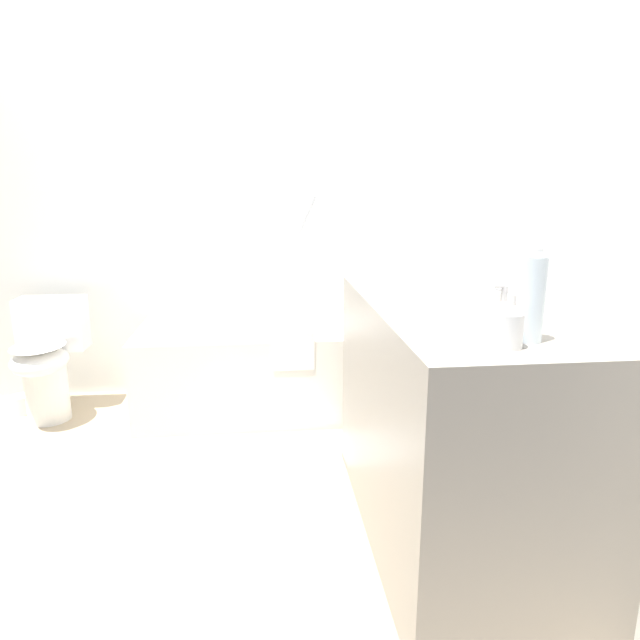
{
  "coord_description": "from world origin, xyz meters",
  "views": [
    {
      "loc": [
        0.38,
        -2.24,
        1.29
      ],
      "look_at": [
        0.64,
        0.08,
        0.72
      ],
      "focal_mm": 31.24,
      "sensor_mm": 36.0,
      "label": 1
    }
  ],
  "objects_px": {
    "water_bottle_1": "(418,259)",
    "drinking_glass_1": "(489,310)",
    "drinking_glass_0": "(507,330)",
    "soap_dish": "(422,287)",
    "sink_faucet": "(502,293)",
    "water_bottle_0": "(428,257)",
    "bath_mat": "(281,452)",
    "water_bottle_2": "(531,298)",
    "toilet": "(47,356)",
    "sink_basin": "(446,296)",
    "drinking_glass_2": "(483,301)",
    "toilet_paper_roll": "(20,405)",
    "bathtub": "(284,363)"
  },
  "relations": [
    {
      "from": "toilet",
      "to": "drinking_glass_2",
      "type": "height_order",
      "value": "drinking_glass_2"
    },
    {
      "from": "sink_faucet",
      "to": "water_bottle_0",
      "type": "bearing_deg",
      "value": 115.67
    },
    {
      "from": "sink_basin",
      "to": "water_bottle_0",
      "type": "distance_m",
      "value": 0.36
    },
    {
      "from": "drinking_glass_0",
      "to": "toilet_paper_roll",
      "type": "height_order",
      "value": "drinking_glass_0"
    },
    {
      "from": "sink_faucet",
      "to": "water_bottle_2",
      "type": "height_order",
      "value": "water_bottle_2"
    },
    {
      "from": "drinking_glass_0",
      "to": "toilet_paper_roll",
      "type": "distance_m",
      "value": 2.88
    },
    {
      "from": "bathtub",
      "to": "soap_dish",
      "type": "relative_size",
      "value": 18.18
    },
    {
      "from": "sink_basin",
      "to": "drinking_glass_1",
      "type": "height_order",
      "value": "drinking_glass_1"
    },
    {
      "from": "toilet",
      "to": "water_bottle_2",
      "type": "relative_size",
      "value": 2.72
    },
    {
      "from": "water_bottle_1",
      "to": "drinking_glass_1",
      "type": "bearing_deg",
      "value": -92.35
    },
    {
      "from": "drinking_glass_2",
      "to": "water_bottle_0",
      "type": "bearing_deg",
      "value": 90.52
    },
    {
      "from": "sink_basin",
      "to": "drinking_glass_2",
      "type": "height_order",
      "value": "drinking_glass_2"
    },
    {
      "from": "sink_basin",
      "to": "drinking_glass_1",
      "type": "xyz_separation_m",
      "value": [
        0.01,
        -0.35,
        0.03
      ]
    },
    {
      "from": "drinking_glass_1",
      "to": "bathtub",
      "type": "bearing_deg",
      "value": 108.27
    },
    {
      "from": "water_bottle_0",
      "to": "bathtub",
      "type": "bearing_deg",
      "value": 121.69
    },
    {
      "from": "water_bottle_1",
      "to": "sink_faucet",
      "type": "bearing_deg",
      "value": -72.52
    },
    {
      "from": "sink_basin",
      "to": "drinking_glass_1",
      "type": "relative_size",
      "value": 3.3
    },
    {
      "from": "water_bottle_2",
      "to": "soap_dish",
      "type": "xyz_separation_m",
      "value": [
        -0.07,
        0.76,
        -0.11
      ]
    },
    {
      "from": "soap_dish",
      "to": "bathtub",
      "type": "bearing_deg",
      "value": 117.2
    },
    {
      "from": "water_bottle_2",
      "to": "bath_mat",
      "type": "bearing_deg",
      "value": 118.33
    },
    {
      "from": "sink_basin",
      "to": "water_bottle_0",
      "type": "xyz_separation_m",
      "value": [
        0.03,
        0.35,
        0.09
      ]
    },
    {
      "from": "water_bottle_1",
      "to": "drinking_glass_1",
      "type": "xyz_separation_m",
      "value": [
        -0.04,
        -0.86,
        -0.03
      ]
    },
    {
      "from": "toilet",
      "to": "sink_basin",
      "type": "height_order",
      "value": "sink_basin"
    },
    {
      "from": "drinking_glass_1",
      "to": "sink_faucet",
      "type": "bearing_deg",
      "value": 60.62
    },
    {
      "from": "drinking_glass_0",
      "to": "toilet",
      "type": "bearing_deg",
      "value": 135.17
    },
    {
      "from": "bathtub",
      "to": "drinking_glass_2",
      "type": "height_order",
      "value": "bathtub"
    },
    {
      "from": "bathtub",
      "to": "drinking_glass_2",
      "type": "bearing_deg",
      "value": -69.17
    },
    {
      "from": "water_bottle_0",
      "to": "drinking_glass_1",
      "type": "distance_m",
      "value": 0.7
    },
    {
      "from": "toilet",
      "to": "sink_faucet",
      "type": "xyz_separation_m",
      "value": [
        2.05,
        -1.26,
        0.56
      ]
    },
    {
      "from": "soap_dish",
      "to": "bath_mat",
      "type": "distance_m",
      "value": 1.12
    },
    {
      "from": "drinking_glass_0",
      "to": "drinking_glass_1",
      "type": "height_order",
      "value": "drinking_glass_1"
    },
    {
      "from": "drinking_glass_2",
      "to": "bath_mat",
      "type": "bearing_deg",
      "value": 124.5
    },
    {
      "from": "drinking_glass_0",
      "to": "soap_dish",
      "type": "relative_size",
      "value": 0.99
    },
    {
      "from": "water_bottle_2",
      "to": "water_bottle_1",
      "type": "bearing_deg",
      "value": 90.77
    },
    {
      "from": "bath_mat",
      "to": "sink_faucet",
      "type": "bearing_deg",
      "value": -40.55
    },
    {
      "from": "water_bottle_1",
      "to": "bath_mat",
      "type": "bearing_deg",
      "value": 166.27
    },
    {
      "from": "toilet",
      "to": "bath_mat",
      "type": "relative_size",
      "value": 1.17
    },
    {
      "from": "water_bottle_0",
      "to": "water_bottle_1",
      "type": "bearing_deg",
      "value": 87.53
    },
    {
      "from": "bathtub",
      "to": "drinking_glass_1",
      "type": "relative_size",
      "value": 15.6
    },
    {
      "from": "bathtub",
      "to": "sink_basin",
      "type": "distance_m",
      "value": 1.5
    },
    {
      "from": "drinking_glass_0",
      "to": "drinking_glass_1",
      "type": "relative_size",
      "value": 0.85
    },
    {
      "from": "toilet",
      "to": "sink_basin",
      "type": "relative_size",
      "value": 1.94
    },
    {
      "from": "water_bottle_1",
      "to": "bath_mat",
      "type": "distance_m",
      "value": 1.15
    },
    {
      "from": "water_bottle_2",
      "to": "soap_dish",
      "type": "relative_size",
      "value": 2.75
    },
    {
      "from": "soap_dish",
      "to": "toilet_paper_roll",
      "type": "xyz_separation_m",
      "value": [
        -2.03,
        1.05,
        -0.84
      ]
    },
    {
      "from": "water_bottle_1",
      "to": "drinking_glass_2",
      "type": "distance_m",
      "value": 0.74
    },
    {
      "from": "sink_faucet",
      "to": "drinking_glass_2",
      "type": "height_order",
      "value": "drinking_glass_2"
    },
    {
      "from": "toilet",
      "to": "drinking_glass_1",
      "type": "height_order",
      "value": "drinking_glass_1"
    },
    {
      "from": "sink_faucet",
      "to": "bath_mat",
      "type": "bearing_deg",
      "value": 139.45
    },
    {
      "from": "drinking_glass_0",
      "to": "drinking_glass_1",
      "type": "bearing_deg",
      "value": 80.68
    }
  ]
}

